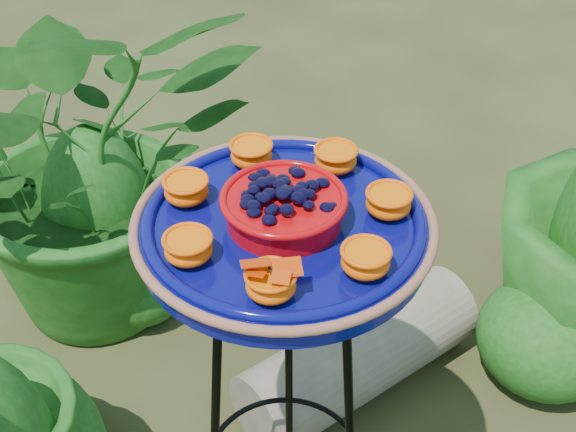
% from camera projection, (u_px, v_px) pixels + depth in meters
% --- Properties ---
extents(tripod_stand, '(0.34, 0.35, 0.83)m').
position_uv_depth(tripod_stand, '(285.00, 387.00, 1.37)').
color(tripod_stand, black).
rests_on(tripod_stand, ground).
extents(feeder_dish, '(0.48, 0.48, 0.10)m').
position_uv_depth(feeder_dish, '(284.00, 222.00, 1.15)').
color(feeder_dish, '#080A60').
rests_on(feeder_dish, tripod_stand).
extents(driftwood_log, '(0.57, 0.60, 0.21)m').
position_uv_depth(driftwood_log, '(359.00, 356.00, 1.95)').
color(driftwood_log, gray).
rests_on(driftwood_log, ground).
extents(shrub_back_left, '(1.09, 1.05, 0.94)m').
position_uv_depth(shrub_back_left, '(89.00, 154.00, 1.99)').
color(shrub_back_left, '#154512').
rests_on(shrub_back_left, ground).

